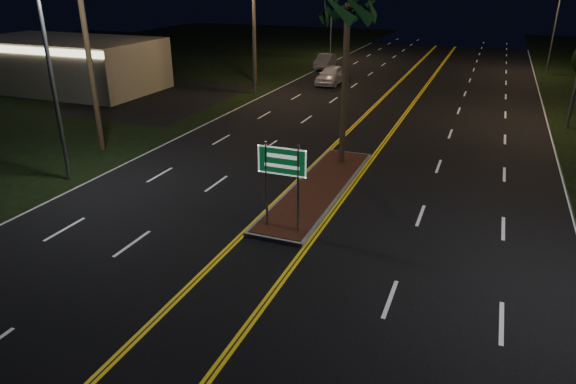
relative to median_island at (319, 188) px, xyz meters
The scene contains 12 objects.
ground 7.00m from the median_island, 90.00° to the right, with size 120.00×120.00×0.00m, color black.
grass_left 34.99m from the median_island, 149.04° to the left, with size 40.00×110.00×0.01m, color black.
median_island is the anchor object (origin of this frame).
highway_sign 4.80m from the median_island, 90.00° to the right, with size 1.80×0.08×3.20m.
commercial_building 29.13m from the median_island, 153.45° to the left, with size 15.00×8.12×4.00m.
streetlight_left_near 12.36m from the median_island, 164.22° to the right, with size 1.91×0.44×9.00m.
streetlight_left_mid 20.80m from the median_island, 121.98° to the left, with size 1.91×0.44×9.00m.
streetlight_left_far 38.89m from the median_island, 106.00° to the left, with size 1.91×0.44×9.00m.
streetlight_right_far 37.00m from the median_island, 73.13° to the left, with size 1.91×0.44×9.00m.
palm_median 8.00m from the median_island, 90.00° to the left, with size 2.40×2.40×8.30m.
car_near 23.85m from the median_island, 105.88° to the left, with size 2.30×5.36×1.79m, color white.
car_far 31.94m from the median_island, 107.31° to the left, with size 2.09×4.88×1.63m, color #9E9FA7.
Camera 1 is at (6.33, -12.62, 8.59)m, focal length 32.00 mm.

